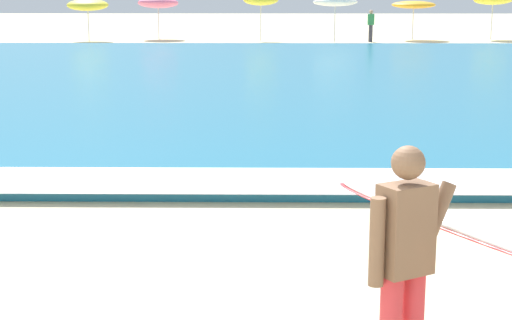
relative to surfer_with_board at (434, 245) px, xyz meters
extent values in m
cube|color=teal|center=(-1.32, 18.92, -0.96)|extent=(120.00, 28.00, 0.14)
cube|color=white|center=(-1.32, 5.52, -0.89)|extent=(120.00, 1.51, 0.01)
cube|color=brown|center=(-0.22, -0.13, 0.15)|extent=(0.40, 0.36, 0.60)
sphere|color=brown|center=(-0.22, -0.13, 0.59)|extent=(0.22, 0.22, 0.22)
cylinder|color=brown|center=(-0.42, -0.24, 0.10)|extent=(0.10, 0.10, 0.58)
cylinder|color=brown|center=(0.00, 0.03, 0.17)|extent=(0.32, 0.24, 0.51)
ellipsoid|color=white|center=(0.22, 0.13, 0.10)|extent=(1.62, 2.50, 0.11)
ellipsoid|color=red|center=(0.22, 0.13, 0.08)|extent=(1.70, 2.61, 0.07)
cylinder|color=beige|center=(-10.17, 36.43, -0.18)|extent=(0.05, 0.05, 1.71)
ellipsoid|color=yellow|center=(-10.17, 36.43, 0.76)|extent=(2.09, 2.10, 0.63)
cylinder|color=beige|center=(-6.82, 38.08, -0.14)|extent=(0.05, 0.05, 1.79)
ellipsoid|color=pink|center=(-6.82, 38.08, 0.84)|extent=(2.13, 2.16, 0.70)
cylinder|color=beige|center=(-1.42, 36.32, -0.05)|extent=(0.05, 0.05, 1.97)
ellipsoid|color=yellow|center=(-1.42, 36.32, 1.02)|extent=(1.76, 1.77, 0.60)
cylinder|color=beige|center=(2.24, 35.47, -0.08)|extent=(0.05, 0.05, 1.90)
ellipsoid|color=white|center=(2.24, 35.47, 0.93)|extent=(2.19, 2.22, 0.56)
cylinder|color=beige|center=(6.48, 37.68, -0.17)|extent=(0.05, 0.05, 1.73)
ellipsoid|color=#F4A31E|center=(6.48, 37.68, 0.75)|extent=(2.25, 2.25, 0.40)
cylinder|color=beige|center=(10.63, 37.96, -0.06)|extent=(0.05, 0.05, 1.95)
ellipsoid|color=yellow|center=(10.63, 37.96, 0.99)|extent=(1.98, 2.00, 0.60)
cylinder|color=#383842|center=(4.06, 35.84, -0.61)|extent=(0.20, 0.20, 0.84)
cube|color=#338C4C|center=(4.06, 35.84, 0.08)|extent=(0.32, 0.20, 0.54)
sphere|color=tan|center=(4.06, 35.84, 0.45)|extent=(0.20, 0.20, 0.20)
camera|label=1|loc=(-1.12, -5.18, 1.68)|focal=57.06mm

